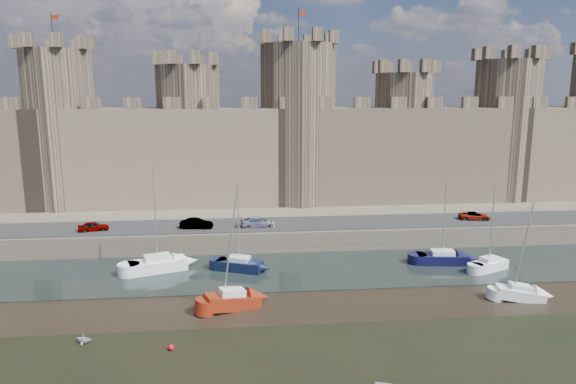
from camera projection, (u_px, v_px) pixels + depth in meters
name	position (u px, v px, depth m)	size (l,w,h in m)	color
water_channel	(305.00, 270.00, 54.97)	(160.00, 12.00, 0.08)	black
quay	(279.00, 194.00, 89.90)	(160.00, 60.00, 2.50)	#4C443A
road	(295.00, 224.00, 64.25)	(160.00, 7.00, 0.10)	black
castle	(281.00, 141.00, 76.12)	(108.50, 11.00, 29.00)	#42382B
car_0	(93.00, 227.00, 60.80)	(1.39, 3.45, 1.18)	gray
car_1	(196.00, 224.00, 61.88)	(1.37, 3.93, 1.29)	gray
car_2	(258.00, 222.00, 62.68)	(1.74, 4.29, 1.25)	gray
car_3	(475.00, 216.00, 66.15)	(1.81, 3.92, 1.09)	gray
sailboat_0	(158.00, 264.00, 54.40)	(6.37, 4.15, 11.11)	white
sailboat_1	(239.00, 264.00, 54.55)	(5.26, 3.59, 9.83)	black
sailboat_2	(489.00, 264.00, 54.72)	(4.61, 3.32, 9.28)	white
sailboat_3	(442.00, 257.00, 56.81)	(5.74, 2.89, 9.63)	black
sailboat_4	(232.00, 300.00, 45.13)	(5.24, 3.47, 11.42)	maroon
sailboat_5	(520.00, 293.00, 47.07)	(4.52, 2.39, 9.26)	silver
dinghy_3	(84.00, 339.00, 38.91)	(1.07, 0.65, 1.24)	silver
buoy_1	(171.00, 348.00, 37.86)	(0.45, 0.45, 0.45)	red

